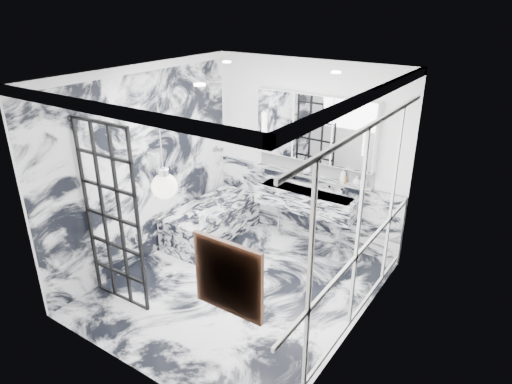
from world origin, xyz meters
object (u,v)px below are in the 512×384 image
Objects in this scene: trough_sink at (306,200)px; bathtub at (212,221)px; mirror_cabinet at (314,128)px; crittall_door at (112,217)px.

trough_sink is 1.55m from bathtub.
mirror_cabinet is at bearing 90.00° from trough_sink.
bathtub is (-1.32, -0.83, -1.54)m from mirror_cabinet.
mirror_cabinet is at bearing 64.18° from crittall_door.
crittall_door is 2.13m from bathtub.
crittall_door is 1.46× the size of trough_sink.
crittall_door is at bearing -115.73° from trough_sink.
mirror_cabinet is at bearing 32.06° from bathtub.
crittall_door reaches higher than bathtub.
trough_sink is at bearing 26.48° from bathtub.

